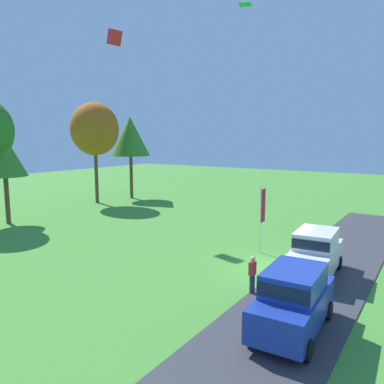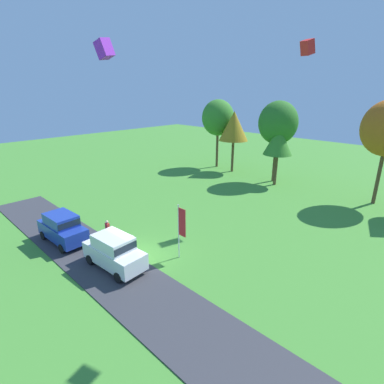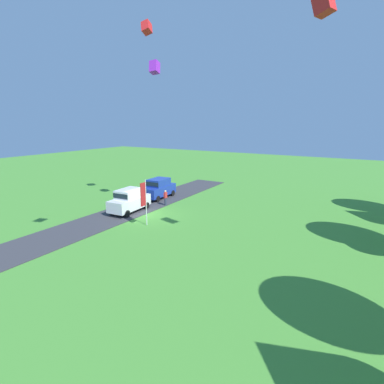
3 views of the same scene
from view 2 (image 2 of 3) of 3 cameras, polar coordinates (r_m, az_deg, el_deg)
The scene contains 12 objects.
ground_plane at distance 22.18m, azimuth -10.82°, elevation -12.05°, with size 120.00×120.00×0.00m, color #478E33.
pavement_strip at distance 21.26m, azimuth -15.53°, elevation -13.86°, with size 36.00×4.40×0.06m, color #38383D.
car_suv_far_end at distance 25.17m, azimuth -23.49°, elevation -6.14°, with size 4.68×2.22×2.28m.
car_suv_by_flagpole at distance 20.65m, azimuth -14.63°, elevation -10.72°, with size 4.72×2.30×2.28m.
person_on_lawn at distance 24.45m, azimuth -15.74°, elevation -7.04°, with size 0.36×0.24×1.71m.
tree_left_of_center at distance 45.27m, azimuth 4.97°, elevation 13.90°, with size 4.71×4.71×9.94m.
tree_lone_near at distance 42.76m, azimuth 7.98°, elevation 12.31°, with size 4.02×4.02×8.49m.
tree_right_of_center at distance 38.93m, azimuth 16.07°, elevation 12.53°, with size 4.76×4.76×10.04m.
tree_center_back at distance 37.62m, azimuth 16.13°, elevation 9.36°, with size 3.43×3.43×7.24m.
flag_banner at distance 20.44m, azimuth -2.12°, elevation -6.43°, with size 0.71×0.08×4.02m.
kite_box_trailing_tail at distance 21.00m, azimuth -16.36°, elevation 24.69°, with size 0.75×0.75×1.06m, color purple.
kite_box_mid_center at distance 28.66m, azimuth 21.15°, elevation 24.32°, with size 0.81×0.81×1.13m, color red.
Camera 2 is at (15.92, -10.49, 11.33)m, focal length 28.00 mm.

